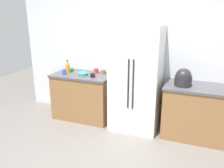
{
  "coord_description": "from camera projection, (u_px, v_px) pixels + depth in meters",
  "views": [
    {
      "loc": [
        1.1,
        -2.29,
        2.04
      ],
      "look_at": [
        0.04,
        0.45,
        1.12
      ],
      "focal_mm": 37.16,
      "sensor_mm": 36.0,
      "label": 1
    }
  ],
  "objects": [
    {
      "name": "cup_d",
      "position": [
        103.0,
        72.0,
        4.46
      ],
      "size": [
        0.09,
        0.09,
        0.08
      ],
      "primitive_type": "cylinder",
      "color": "brown",
      "rests_on": "counter_left"
    },
    {
      "name": "rice_cooker",
      "position": [
        183.0,
        78.0,
        3.71
      ],
      "size": [
        0.27,
        0.27,
        0.29
      ],
      "color": "#262628",
      "rests_on": "counter_right"
    },
    {
      "name": "bowl_a",
      "position": [
        83.0,
        74.0,
        4.36
      ],
      "size": [
        0.19,
        0.19,
        0.05
      ],
      "primitive_type": "cylinder",
      "color": "teal",
      "rests_on": "counter_left"
    },
    {
      "name": "refrigerator",
      "position": [
        136.0,
        79.0,
        4.05
      ],
      "size": [
        0.83,
        0.7,
        1.84
      ],
      "color": "white",
      "rests_on": "ground_plane"
    },
    {
      "name": "bottle_a",
      "position": [
        68.0,
        68.0,
        4.52
      ],
      "size": [
        0.08,
        0.08,
        0.25
      ],
      "color": "orange",
      "rests_on": "counter_left"
    },
    {
      "name": "kitchen_back_panel",
      "position": [
        138.0,
        51.0,
        4.32
      ],
      "size": [
        4.88,
        0.1,
        2.67
      ],
      "primitive_type": "cube",
      "color": "silver",
      "rests_on": "ground_plane"
    },
    {
      "name": "cup_b",
      "position": [
        93.0,
        75.0,
        4.22
      ],
      "size": [
        0.08,
        0.08,
        0.07
      ],
      "primitive_type": "cylinder",
      "color": "black",
      "rests_on": "counter_left"
    },
    {
      "name": "cup_c",
      "position": [
        64.0,
        72.0,
        4.41
      ],
      "size": [
        0.08,
        0.08,
        0.1
      ],
      "primitive_type": "cylinder",
      "color": "blue",
      "rests_on": "counter_left"
    },
    {
      "name": "counter_right",
      "position": [
        211.0,
        114.0,
        3.77
      ],
      "size": [
        1.55,
        0.67,
        0.89
      ],
      "color": "olive",
      "rests_on": "ground_plane"
    },
    {
      "name": "counter_left",
      "position": [
        84.0,
        96.0,
        4.58
      ],
      "size": [
        1.14,
        0.67,
        0.89
      ],
      "color": "olive",
      "rests_on": "ground_plane"
    },
    {
      "name": "bowl_b",
      "position": [
        69.0,
        69.0,
        4.69
      ],
      "size": [
        0.17,
        0.17,
        0.06
      ],
      "primitive_type": "cylinder",
      "color": "green",
      "rests_on": "counter_left"
    },
    {
      "name": "cup_a",
      "position": [
        96.0,
        71.0,
        4.52
      ],
      "size": [
        0.09,
        0.09,
        0.09
      ],
      "primitive_type": "cylinder",
      "color": "red",
      "rests_on": "counter_left"
    }
  ]
}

